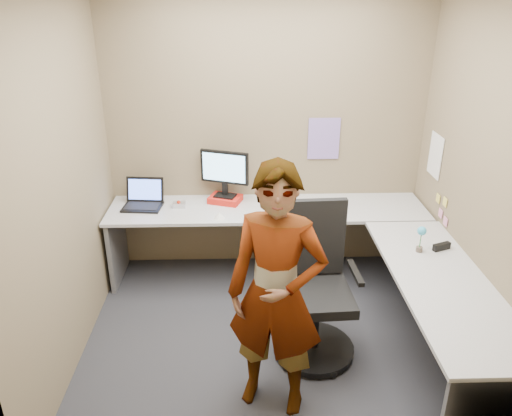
{
  "coord_description": "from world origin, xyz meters",
  "views": [
    {
      "loc": [
        -0.23,
        -3.29,
        2.63
      ],
      "look_at": [
        -0.13,
        0.25,
        1.05
      ],
      "focal_mm": 35.0,
      "sensor_mm": 36.0,
      "label": 1
    }
  ],
  "objects_px": {
    "desk": "(322,251)",
    "monitor": "(224,170)",
    "office_chair": "(314,296)",
    "person": "(276,294)"
  },
  "relations": [
    {
      "from": "desk",
      "to": "monitor",
      "type": "relative_size",
      "value": 6.59
    },
    {
      "from": "monitor",
      "to": "office_chair",
      "type": "relative_size",
      "value": 0.38
    },
    {
      "from": "desk",
      "to": "person",
      "type": "height_order",
      "value": "person"
    },
    {
      "from": "monitor",
      "to": "office_chair",
      "type": "distance_m",
      "value": 1.55
    },
    {
      "from": "desk",
      "to": "person",
      "type": "bearing_deg",
      "value": -113.94
    },
    {
      "from": "person",
      "to": "monitor",
      "type": "bearing_deg",
      "value": 118.8
    },
    {
      "from": "desk",
      "to": "person",
      "type": "relative_size",
      "value": 1.73
    },
    {
      "from": "office_chair",
      "to": "person",
      "type": "bearing_deg",
      "value": -124.69
    },
    {
      "from": "desk",
      "to": "office_chair",
      "type": "relative_size",
      "value": 2.53
    },
    {
      "from": "desk",
      "to": "monitor",
      "type": "bearing_deg",
      "value": 137.97
    }
  ]
}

